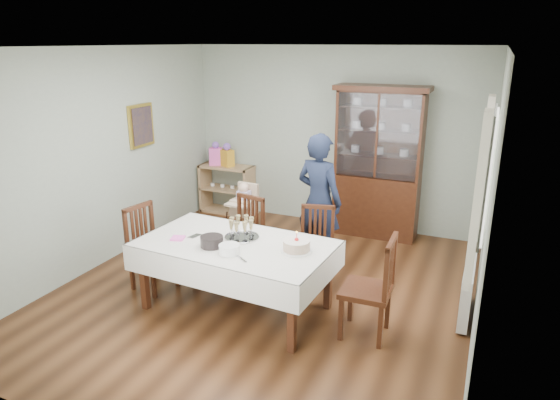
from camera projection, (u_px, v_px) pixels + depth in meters
The scene contains 25 objects.
floor at pixel (265, 290), 5.77m from camera, with size 5.00×5.00×0.00m, color #593319.
room_shell at pixel (283, 137), 5.72m from camera, with size 5.00×5.00×5.00m.
dining_table at pixel (236, 275), 5.28m from camera, with size 2.07×1.27×0.76m.
china_cabinet at pixel (378, 160), 7.12m from camera, with size 1.30×0.48×2.18m.
sideboard at pixel (227, 189), 8.30m from camera, with size 0.90×0.38×0.80m.
picture_frame at pixel (141, 126), 6.80m from camera, with size 0.04×0.48×0.58m, color gold.
window at pixel (489, 174), 4.73m from camera, with size 0.04×1.02×1.22m, color white.
curtain_left at pixel (478, 202), 4.24m from camera, with size 0.07×0.30×1.55m, color silver.
curtain_right at pixel (483, 169), 5.32m from camera, with size 0.07×0.30×1.55m, color silver.
radiator at pixel (467, 291), 5.13m from camera, with size 0.10×0.80×0.55m, color white.
chair_far_left at pixel (243, 251), 6.15m from camera, with size 0.51×0.51×0.95m.
chair_far_right at pixel (315, 262), 5.87m from camera, with size 0.50×0.50×0.92m.
chair_end_left at pixel (153, 264), 5.77m from camera, with size 0.51×0.51×0.98m.
chair_end_right at pixel (367, 306), 4.82m from camera, with size 0.47×0.47×1.03m.
woman at pixel (319, 201), 6.21m from camera, with size 0.62×0.41×1.71m, color black.
high_chair at pixel (245, 223), 6.87m from camera, with size 0.45×0.45×0.94m.
champagne_tray at pixel (242, 232), 5.26m from camera, with size 0.37×0.37×0.22m.
birthday_cake at pixel (297, 246), 4.93m from camera, with size 0.31×0.31×0.22m.
plate_stack_dark at pixel (212, 241), 5.05m from camera, with size 0.23×0.23×0.11m, color black.
plate_stack_white at pixel (229, 249), 4.89m from camera, with size 0.21×0.21×0.09m, color white.
napkin_stack at pixel (178, 238), 5.26m from camera, with size 0.13×0.13×0.02m, color #FE5DC8.
cutlery at pixel (192, 235), 5.34m from camera, with size 0.10×0.14×0.01m, color silver, non-canonical shape.
cake_knife at pixel (240, 257), 4.80m from camera, with size 0.26×0.02×0.01m, color silver.
gift_bag_pink at pixel (216, 155), 8.18m from camera, with size 0.24×0.21×0.39m.
gift_bag_orange at pixel (227, 156), 8.10m from camera, with size 0.25×0.22×0.38m.
Camera 1 is at (2.21, -4.69, 2.76)m, focal length 32.00 mm.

